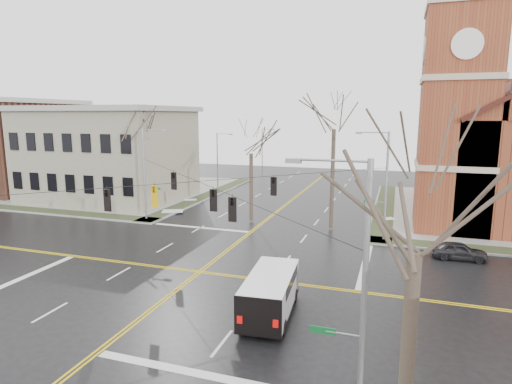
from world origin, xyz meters
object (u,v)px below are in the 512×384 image
(streetlight_north_b, at_px, (263,149))
(cargo_van, at_px, (271,290))
(signal_pole_se, at_px, (359,288))
(signal_pole_nw, at_px, (146,172))
(tree_nw_near, at_px, (251,149))
(streetlight_north_a, at_px, (218,160))
(parked_car_a, at_px, (459,251))
(tree_nw_far, at_px, (136,132))
(tree_ne, at_px, (334,122))
(tree_se, at_px, (416,233))
(signal_pole_ne, at_px, (384,183))

(streetlight_north_b, distance_m, cargo_van, 55.09)
(signal_pole_se, xyz_separation_m, cargo_van, (-5.03, 7.18, -3.63))
(signal_pole_nw, xyz_separation_m, signal_pole_se, (22.64, -23.00, 0.00))
(signal_pole_se, distance_m, cargo_van, 9.49)
(streetlight_north_b, relative_size, tree_nw_near, 0.80)
(cargo_van, bearing_deg, tree_nw_near, 107.00)
(signal_pole_nw, distance_m, cargo_van, 23.95)
(streetlight_north_a, relative_size, tree_nw_near, 0.80)
(signal_pole_se, height_order, cargo_van, signal_pole_se)
(signal_pole_se, bearing_deg, parked_car_a, 74.26)
(cargo_van, bearing_deg, tree_nw_far, 132.75)
(signal_pole_nw, relative_size, parked_car_a, 2.35)
(streetlight_north_a, height_order, tree_nw_far, tree_nw_far)
(tree_nw_far, distance_m, tree_ne, 20.51)
(signal_pole_se, bearing_deg, tree_se, -64.55)
(signal_pole_nw, relative_size, tree_ne, 0.66)
(signal_pole_nw, height_order, tree_nw_near, tree_nw_near)
(streetlight_north_b, bearing_deg, signal_pole_se, -69.73)
(tree_ne, bearing_deg, signal_pole_ne, -26.74)
(tree_nw_far, bearing_deg, signal_pole_nw, -43.91)
(tree_se, bearing_deg, streetlight_north_a, 118.84)
(tree_nw_near, bearing_deg, signal_pole_se, -63.98)
(tree_ne, bearing_deg, signal_pole_nw, -172.71)
(cargo_van, relative_size, tree_se, 0.57)
(parked_car_a, distance_m, tree_ne, 14.74)
(streetlight_north_b, xyz_separation_m, tree_ne, (17.39, -34.19, 5.35))
(streetlight_north_b, height_order, parked_car_a, streetlight_north_b)
(tree_nw_far, height_order, tree_se, tree_nw_far)
(tree_nw_far, distance_m, tree_nw_near, 12.62)
(tree_se, bearing_deg, cargo_van, 122.38)
(streetlight_north_b, xyz_separation_m, tree_nw_near, (9.45, -33.84, 2.76))
(parked_car_a, bearing_deg, streetlight_north_a, 53.45)
(signal_pole_ne, height_order, streetlight_north_b, signal_pole_ne)
(tree_nw_far, bearing_deg, signal_pole_ne, -5.31)
(signal_pole_nw, height_order, streetlight_north_b, signal_pole_nw)
(streetlight_north_a, height_order, tree_se, tree_se)
(signal_pole_ne, xyz_separation_m, signal_pole_se, (0.00, -23.00, 0.00))
(cargo_van, height_order, tree_nw_far, tree_nw_far)
(signal_pole_ne, relative_size, streetlight_north_b, 1.12)
(signal_pole_nw, height_order, tree_se, tree_se)
(signal_pole_nw, distance_m, tree_nw_far, 5.02)
(signal_pole_ne, height_order, tree_se, tree_se)
(tree_nw_near, xyz_separation_m, tree_se, (13.98, -28.72, 0.51))
(cargo_van, relative_size, tree_nw_far, 0.50)
(cargo_van, bearing_deg, signal_pole_se, -60.01)
(streetlight_north_b, relative_size, tree_nw_far, 0.67)
(streetlight_north_b, bearing_deg, parked_car_a, -55.18)
(signal_pole_se, height_order, tree_nw_near, tree_nw_near)
(signal_pole_ne, xyz_separation_m, signal_pole_nw, (-22.64, 0.00, 0.00))
(tree_se, bearing_deg, parked_car_a, 79.75)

